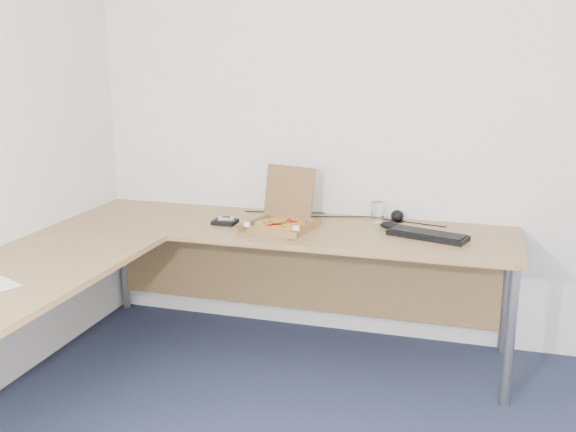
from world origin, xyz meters
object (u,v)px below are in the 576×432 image
(desk, at_px, (200,248))
(drinking_glass, at_px, (377,212))
(wallet, at_px, (225,222))
(keyboard, at_px, (428,235))
(pizza_box, at_px, (281,222))

(desk, relative_size, drinking_glass, 21.69)
(wallet, bearing_deg, keyboard, 2.83)
(keyboard, bearing_deg, drinking_glass, 158.01)
(drinking_glass, distance_m, wallet, 0.86)
(keyboard, xyz_separation_m, wallet, (-1.11, -0.03, -0.00))
(drinking_glass, distance_m, keyboard, 0.39)
(drinking_glass, bearing_deg, wallet, -160.82)
(pizza_box, relative_size, drinking_glass, 3.13)
(keyboard, bearing_deg, desk, -142.42)
(keyboard, bearing_deg, pizza_box, -159.86)
(keyboard, height_order, wallet, keyboard)
(pizza_box, bearing_deg, wallet, -165.75)
(drinking_glass, xyz_separation_m, wallet, (-0.81, -0.28, -0.05))
(pizza_box, height_order, wallet, pizza_box)
(wallet, bearing_deg, desk, -86.76)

